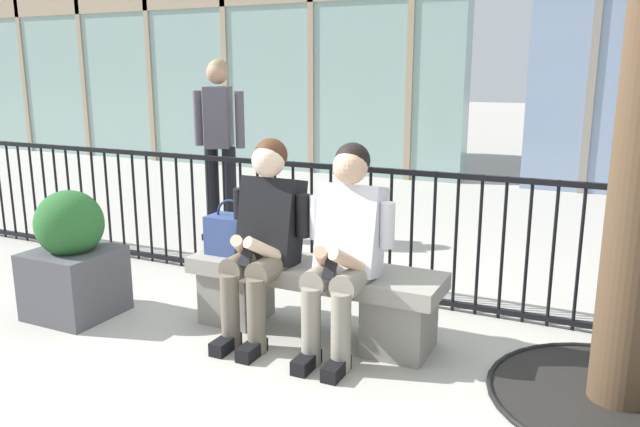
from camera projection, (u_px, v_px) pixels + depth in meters
name	position (u px, v px, depth m)	size (l,w,h in m)	color
ground_plane	(313.00, 333.00, 3.89)	(60.00, 60.00, 0.00)	#B2ADA3
stone_bench	(313.00, 292.00, 3.83)	(1.60, 0.44, 0.45)	gray
seated_person_with_phone	(264.00, 233.00, 3.74)	(0.52, 0.66, 1.21)	#6B6051
seated_person_companion	(345.00, 243.00, 3.52)	(0.52, 0.66, 1.21)	gray
handbag_on_bench	(231.00, 234.00, 3.99)	(0.30, 0.20, 0.36)	#33477F
bystander_at_railing	(219.00, 136.00, 5.87)	(0.55, 0.44, 1.71)	black
plaza_railing	(360.00, 231.00, 4.45)	(8.16, 0.04, 0.95)	black
planter	(73.00, 259.00, 4.11)	(0.52, 0.52, 0.85)	#4C4C51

